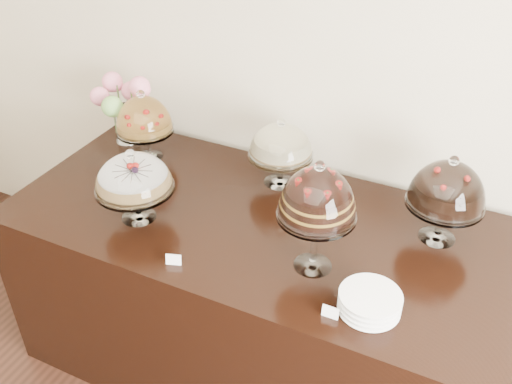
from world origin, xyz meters
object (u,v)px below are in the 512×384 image
at_px(flower_vase, 121,102).
at_px(cake_stand_cheesecake, 281,144).
at_px(display_counter, 261,297).
at_px(cake_stand_choco_layer, 318,198).
at_px(cake_stand_dark_choco, 448,188).
at_px(cake_stand_sugar_sponge, 133,176).
at_px(cake_stand_fruit_tart, 144,117).
at_px(plate_stack, 370,302).

bearing_deg(flower_vase, cake_stand_cheesecake, -0.67).
bearing_deg(display_counter, cake_stand_choco_layer, -29.36).
distance_m(cake_stand_choco_layer, cake_stand_dark_choco, 0.56).
bearing_deg(cake_stand_sugar_sponge, cake_stand_cheesecake, 49.61).
xyz_separation_m(display_counter, cake_stand_fruit_tart, (-0.74, 0.23, 0.67)).
height_order(cake_stand_dark_choco, plate_stack, cake_stand_dark_choco).
height_order(cake_stand_cheesecake, flower_vase, flower_vase).
xyz_separation_m(display_counter, cake_stand_cheesecake, (-0.05, 0.31, 0.66)).
height_order(flower_vase, plate_stack, flower_vase).
bearing_deg(cake_stand_dark_choco, cake_stand_cheesecake, 172.51).
height_order(cake_stand_sugar_sponge, cake_stand_cheesecake, same).
distance_m(display_counter, cake_stand_dark_choco, 1.01).
relative_size(cake_stand_choco_layer, plate_stack, 2.20).
xyz_separation_m(cake_stand_dark_choco, cake_stand_fruit_tart, (-1.44, 0.02, -0.02)).
height_order(cake_stand_choco_layer, cake_stand_cheesecake, cake_stand_choco_layer).
distance_m(cake_stand_choco_layer, flower_vase, 1.33).
height_order(cake_stand_sugar_sponge, cake_stand_fruit_tart, cake_stand_fruit_tart).
bearing_deg(cake_stand_cheesecake, cake_stand_dark_choco, -7.49).
height_order(cake_stand_cheesecake, plate_stack, cake_stand_cheesecake).
bearing_deg(flower_vase, cake_stand_choco_layer, -21.65).
bearing_deg(cake_stand_fruit_tart, plate_stack, -22.44).
distance_m(cake_stand_sugar_sponge, plate_stack, 1.07).
bearing_deg(display_counter, cake_stand_fruit_tart, 162.39).
xyz_separation_m(cake_stand_choco_layer, plate_stack, (0.26, -0.13, -0.28)).
bearing_deg(display_counter, plate_stack, -28.33).
bearing_deg(plate_stack, flower_vase, 157.35).
bearing_deg(flower_vase, cake_stand_sugar_sponge, -49.45).
bearing_deg(cake_stand_dark_choco, cake_stand_sugar_sponge, -160.67).
height_order(cake_stand_choco_layer, flower_vase, cake_stand_choco_layer).
xyz_separation_m(cake_stand_choco_layer, cake_stand_cheesecake, (-0.35, 0.48, -0.11)).
bearing_deg(flower_vase, plate_stack, -22.65).
bearing_deg(display_counter, cake_stand_dark_choco, 16.96).
xyz_separation_m(cake_stand_dark_choco, plate_stack, (-0.14, -0.52, -0.21)).
bearing_deg(cake_stand_sugar_sponge, cake_stand_choco_layer, 2.48).
xyz_separation_m(cake_stand_sugar_sponge, cake_stand_fruit_tart, (-0.25, 0.44, 0.01)).
height_order(cake_stand_sugar_sponge, flower_vase, flower_vase).
bearing_deg(display_counter, cake_stand_cheesecake, 99.04).
bearing_deg(cake_stand_sugar_sponge, cake_stand_dark_choco, 19.33).
height_order(display_counter, cake_stand_choco_layer, cake_stand_choco_layer).
bearing_deg(cake_stand_fruit_tart, cake_stand_dark_choco, -0.88).
bearing_deg(cake_stand_sugar_sponge, display_counter, 22.60).
height_order(cake_stand_choco_layer, cake_stand_fruit_tart, cake_stand_choco_layer).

